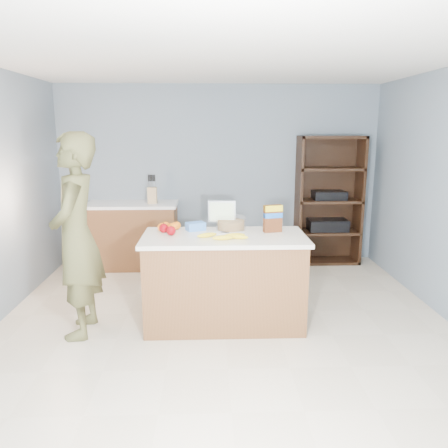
{
  "coord_description": "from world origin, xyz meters",
  "views": [
    {
      "loc": [
        -0.14,
        -3.74,
        1.89
      ],
      "look_at": [
        0.0,
        0.35,
        1.0
      ],
      "focal_mm": 35.0,
      "sensor_mm": 36.0,
      "label": 1
    }
  ],
  "objects_px": {
    "shelving_unit": "(328,203)",
    "tv": "(222,213)",
    "counter_peninsula": "(224,283)",
    "cereal_box": "(273,216)",
    "person": "(76,236)"
  },
  "relations": [
    {
      "from": "cereal_box",
      "to": "counter_peninsula",
      "type": "bearing_deg",
      "value": -165.49
    },
    {
      "from": "shelving_unit",
      "to": "tv",
      "type": "relative_size",
      "value": 6.38
    },
    {
      "from": "counter_peninsula",
      "to": "shelving_unit",
      "type": "height_order",
      "value": "shelving_unit"
    },
    {
      "from": "shelving_unit",
      "to": "tv",
      "type": "height_order",
      "value": "shelving_unit"
    },
    {
      "from": "counter_peninsula",
      "to": "tv",
      "type": "bearing_deg",
      "value": 92.2
    },
    {
      "from": "tv",
      "to": "cereal_box",
      "type": "bearing_deg",
      "value": -21.73
    },
    {
      "from": "shelving_unit",
      "to": "cereal_box",
      "type": "bearing_deg",
      "value": -119.07
    },
    {
      "from": "person",
      "to": "cereal_box",
      "type": "xyz_separation_m",
      "value": [
        1.83,
        0.27,
        0.12
      ]
    },
    {
      "from": "counter_peninsula",
      "to": "tv",
      "type": "distance_m",
      "value": 0.72
    },
    {
      "from": "tv",
      "to": "shelving_unit",
      "type": "bearing_deg",
      "value": 47.89
    },
    {
      "from": "shelving_unit",
      "to": "tv",
      "type": "xyz_separation_m",
      "value": [
        -1.56,
        -1.73,
        0.19
      ]
    },
    {
      "from": "counter_peninsula",
      "to": "person",
      "type": "relative_size",
      "value": 0.83
    },
    {
      "from": "shelving_unit",
      "to": "person",
      "type": "distance_m",
      "value": 3.64
    },
    {
      "from": "tv",
      "to": "cereal_box",
      "type": "distance_m",
      "value": 0.53
    },
    {
      "from": "shelving_unit",
      "to": "cereal_box",
      "type": "distance_m",
      "value": 2.21
    }
  ]
}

